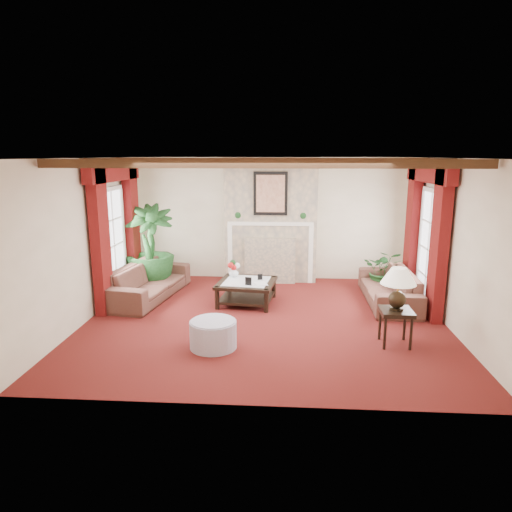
# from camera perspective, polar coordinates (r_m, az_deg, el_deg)

# --- Properties ---
(floor) EXTENTS (6.00, 6.00, 0.00)m
(floor) POSITION_cam_1_polar(r_m,az_deg,el_deg) (7.87, 1.11, -7.93)
(floor) COLOR #480C0D
(floor) RESTS_ON ground
(ceiling) EXTENTS (6.00, 6.00, 0.00)m
(ceiling) POSITION_cam_1_polar(r_m,az_deg,el_deg) (7.37, 1.20, 12.14)
(ceiling) COLOR white
(ceiling) RESTS_ON floor
(back_wall) EXTENTS (6.00, 0.02, 2.70)m
(back_wall) POSITION_cam_1_polar(r_m,az_deg,el_deg) (10.22, 1.89, 4.65)
(back_wall) COLOR beige
(back_wall) RESTS_ON ground
(left_wall) EXTENTS (0.02, 5.50, 2.70)m
(left_wall) POSITION_cam_1_polar(r_m,az_deg,el_deg) (8.21, -20.27, 1.92)
(left_wall) COLOR beige
(left_wall) RESTS_ON ground
(right_wall) EXTENTS (0.02, 5.50, 2.70)m
(right_wall) POSITION_cam_1_polar(r_m,az_deg,el_deg) (7.95, 23.30, 1.36)
(right_wall) COLOR beige
(right_wall) RESTS_ON ground
(ceiling_beams) EXTENTS (6.00, 3.00, 0.12)m
(ceiling_beams) POSITION_cam_1_polar(r_m,az_deg,el_deg) (7.37, 1.20, 11.67)
(ceiling_beams) COLOR #311E0F
(ceiling_beams) RESTS_ON ceiling
(fireplace) EXTENTS (2.00, 0.52, 2.70)m
(fireplace) POSITION_cam_1_polar(r_m,az_deg,el_deg) (9.92, 1.90, 12.23)
(fireplace) COLOR tan
(fireplace) RESTS_ON ground
(french_door_left) EXTENTS (0.10, 1.10, 2.16)m
(french_door_left) POSITION_cam_1_polar(r_m,az_deg,el_deg) (9.02, -17.90, 7.99)
(french_door_left) COLOR white
(french_door_left) RESTS_ON ground
(french_door_right) EXTENTS (0.10, 1.10, 2.16)m
(french_door_right) POSITION_cam_1_polar(r_m,az_deg,el_deg) (8.79, 21.42, 7.63)
(french_door_right) COLOR white
(french_door_right) RESTS_ON ground
(curtains_left) EXTENTS (0.20, 2.40, 2.55)m
(curtains_left) POSITION_cam_1_polar(r_m,az_deg,el_deg) (8.96, -17.42, 10.69)
(curtains_left) COLOR #550E0B
(curtains_left) RESTS_ON ground
(curtains_right) EXTENTS (0.20, 2.40, 2.55)m
(curtains_right) POSITION_cam_1_polar(r_m,az_deg,el_deg) (8.74, 20.95, 10.41)
(curtains_right) COLOR #550E0B
(curtains_right) RESTS_ON ground
(sofa_left) EXTENTS (2.48, 1.38, 0.89)m
(sofa_left) POSITION_cam_1_polar(r_m,az_deg,el_deg) (9.15, -13.40, -2.41)
(sofa_left) COLOR #390F1D
(sofa_left) RESTS_ON ground
(sofa_right) EXTENTS (2.13, 0.65, 0.83)m
(sofa_right) POSITION_cam_1_polar(r_m,az_deg,el_deg) (8.98, 16.30, -3.06)
(sofa_right) COLOR #390F1D
(sofa_right) RESTS_ON ground
(potted_palm) EXTENTS (2.05, 2.36, 0.99)m
(potted_palm) POSITION_cam_1_polar(r_m,az_deg,el_deg) (9.74, -13.03, -1.19)
(potted_palm) COLOR black
(potted_palm) RESTS_ON ground
(small_plant) EXTENTS (1.27, 1.31, 0.68)m
(small_plant) POSITION_cam_1_polar(r_m,az_deg,el_deg) (9.72, 15.68, -2.30)
(small_plant) COLOR black
(small_plant) RESTS_ON ground
(coffee_table) EXTENTS (1.15, 1.15, 0.42)m
(coffee_table) POSITION_cam_1_polar(r_m,az_deg,el_deg) (8.65, -1.18, -4.54)
(coffee_table) COLOR black
(coffee_table) RESTS_ON ground
(side_table) EXTENTS (0.52, 0.52, 0.54)m
(side_table) POSITION_cam_1_polar(r_m,az_deg,el_deg) (7.09, 17.00, -8.51)
(side_table) COLOR black
(side_table) RESTS_ON ground
(ottoman) EXTENTS (0.68, 0.68, 0.40)m
(ottoman) POSITION_cam_1_polar(r_m,az_deg,el_deg) (6.75, -5.37, -9.74)
(ottoman) COLOR #918C9E
(ottoman) RESTS_ON ground
(table_lamp) EXTENTS (0.51, 0.51, 0.65)m
(table_lamp) POSITION_cam_1_polar(r_m,az_deg,el_deg) (6.91, 17.31, -3.90)
(table_lamp) COLOR black
(table_lamp) RESTS_ON side_table
(flower_vase) EXTENTS (0.23, 0.24, 0.19)m
(flower_vase) POSITION_cam_1_polar(r_m,az_deg,el_deg) (8.88, -2.81, -2.05)
(flower_vase) COLOR silver
(flower_vase) RESTS_ON coffee_table
(book) EXTENTS (0.22, 0.15, 0.29)m
(book) POSITION_cam_1_polar(r_m,az_deg,el_deg) (8.31, -0.10, -2.70)
(book) COLOR black
(book) RESTS_ON coffee_table
(photo_frame_a) EXTENTS (0.12, 0.05, 0.16)m
(photo_frame_a) POSITION_cam_1_polar(r_m,az_deg,el_deg) (8.29, -0.96, -3.20)
(photo_frame_a) COLOR black
(photo_frame_a) RESTS_ON coffee_table
(photo_frame_b) EXTENTS (0.09, 0.05, 0.12)m
(photo_frame_b) POSITION_cam_1_polar(r_m,az_deg,el_deg) (8.65, 0.51, -2.66)
(photo_frame_b) COLOR black
(photo_frame_b) RESTS_ON coffee_table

